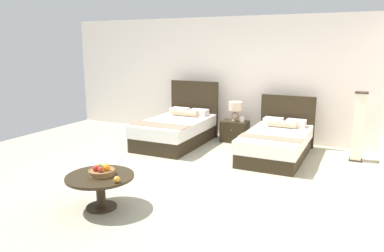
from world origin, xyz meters
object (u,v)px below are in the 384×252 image
Objects in this scene: coffee_table at (100,183)px; fruit_bowl at (102,171)px; bed_near_corner at (277,142)px; vase at (242,119)px; bed_near_window at (177,130)px; table_lamp at (236,108)px; floor_lamp_corner at (359,127)px; loose_apple at (117,179)px; nightstand at (235,131)px.

coffee_table is 0.16m from fruit_bowl.
bed_near_corner is 14.49× the size of vase.
bed_near_window is 2.25m from bed_near_corner.
table_lamp is 3.10× the size of vase.
bed_near_window is 3.72m from floor_lamp_corner.
bed_near_window is 3.67m from loose_apple.
floor_lamp_corner reaches higher than vase.
floor_lamp_corner is (1.43, 0.43, 0.37)m from bed_near_corner.
nightstand is 2.63m from floor_lamp_corner.
nightstand is (1.11, 0.75, -0.08)m from bed_near_window.
bed_near_corner is 1.55× the size of floor_lamp_corner.
coffee_table is 2.58× the size of fruit_bowl.
bed_near_window is 1.00× the size of bed_near_corner.
table_lamp is 0.33× the size of floor_lamp_corner.
bed_near_window is 5.83× the size of fruit_bowl.
loose_apple is (-0.06, -4.27, 0.27)m from nightstand.
table_lamp is 0.48× the size of coffee_table.
loose_apple is 0.06× the size of floor_lamp_corner.
bed_near_window reaches higher than vase.
coffee_table is at bearing -95.90° from nightstand.
vase is (0.18, -0.04, 0.31)m from nightstand.
fruit_bowl reaches higher than nightstand.
nightstand is 4.18m from coffee_table.
nightstand is 7.06× the size of loose_apple.
floor_lamp_corner reaches higher than table_lamp.
fruit_bowl reaches higher than loose_apple.
fruit_bowl is 0.37m from loose_apple.
bed_near_corner is 1.46m from table_lamp.
vase is 2.42m from floor_lamp_corner.
floor_lamp_corner is (3.01, 3.83, 0.30)m from coffee_table.
bed_near_window is 3.46m from fruit_bowl.
vase reaches higher than coffee_table.
coffee_table is 0.69× the size of floor_lamp_corner.
table_lamp is 4.22m from coffee_table.
table_lamp reaches higher than nightstand.
floor_lamp_corner reaches higher than bed_near_corner.
bed_near_window is 1.42m from table_lamp.
table_lamp reaches higher than coffee_table.
loose_apple is (0.35, -0.13, -0.02)m from fruit_bowl.
table_lamp is (1.11, 0.77, 0.45)m from bed_near_window.
coffee_table is 0.41m from loose_apple.
bed_near_window is at bearing 179.94° from bed_near_corner.
bed_near_corner is 24.49× the size of loose_apple.
loose_apple is (-1.21, -3.52, 0.22)m from bed_near_corner.
loose_apple reaches higher than nightstand.
floor_lamp_corner is at bearing -7.62° from table_lamp.
loose_apple is at bearing -90.83° from table_lamp.
vase is 0.40× the size of fruit_bowl.
table_lamp is at bearing 89.17° from loose_apple.
loose_apple is (1.04, -3.52, 0.18)m from bed_near_window.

